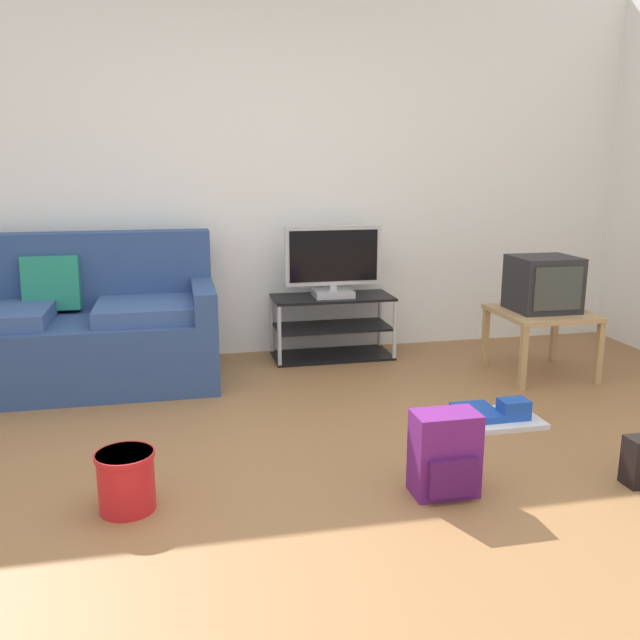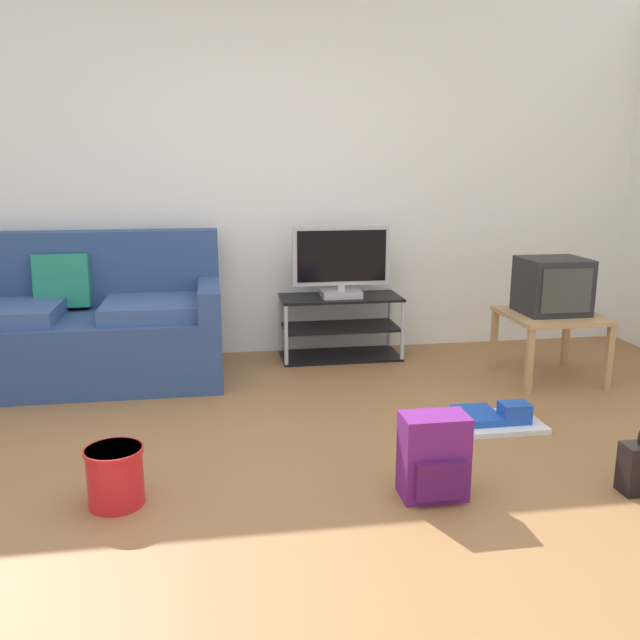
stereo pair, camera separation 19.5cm
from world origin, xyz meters
TOP-DOWN VIEW (x-y plane):
  - ground_plane at (0.00, 0.00)m, footprint 9.00×9.80m
  - wall_back at (0.00, 2.45)m, footprint 9.00×0.10m
  - couch at (-1.17, 1.91)m, footprint 1.77×0.87m
  - tv_stand at (0.60, 2.15)m, footprint 0.89×0.41m
  - flat_tv at (0.60, 2.12)m, footprint 0.71×0.22m
  - side_table at (1.89, 1.42)m, footprint 0.60×0.60m
  - crt_tv at (1.89, 1.44)m, footprint 0.41×0.38m
  - backpack at (0.59, -0.06)m, footprint 0.29×0.25m
  - cleaning_bucket at (-0.77, 0.09)m, footprint 0.25×0.25m
  - floor_tray at (1.20, 0.67)m, footprint 0.48×0.36m

SIDE VIEW (x-z plane):
  - ground_plane at x=0.00m, z-range -0.02..0.00m
  - floor_tray at x=1.20m, z-range -0.03..0.11m
  - cleaning_bucket at x=-0.77m, z-range 0.01..0.27m
  - backpack at x=0.59m, z-range 0.00..0.37m
  - tv_stand at x=0.60m, z-range 0.00..0.46m
  - couch at x=-1.17m, z-range -0.13..0.84m
  - side_table at x=1.89m, z-range 0.17..0.62m
  - crt_tv at x=1.89m, z-range 0.45..0.82m
  - flat_tv at x=0.60m, z-range 0.46..0.98m
  - wall_back at x=0.00m, z-range 0.00..2.70m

